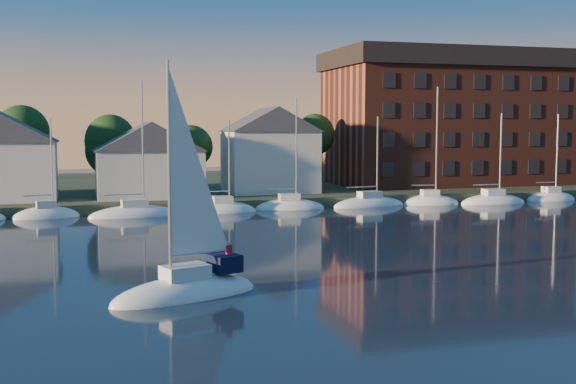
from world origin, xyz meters
name	(u,v)px	position (x,y,z in m)	size (l,w,h in m)	color
ground	(482,374)	(0.00, 0.00, 0.00)	(260.00, 260.00, 0.00)	black
shoreline_land	(182,190)	(0.00, 75.00, 0.00)	(160.00, 50.00, 2.00)	#2E3720
wooden_dock	(213,209)	(0.00, 52.00, 0.00)	(120.00, 3.00, 1.00)	brown
clubhouse_centre	(149,159)	(-6.00, 57.00, 5.13)	(11.55, 8.40, 8.08)	white
clubhouse_east	(270,149)	(8.00, 59.00, 6.00)	(10.50, 8.40, 9.80)	white
condo_block	(447,117)	(34.00, 64.95, 9.79)	(31.00, 17.00, 17.40)	brown
tree_line	(212,138)	(2.00, 63.00, 7.18)	(93.40, 5.40, 8.90)	#352718
moored_fleet	(218,212)	(0.00, 49.00, 0.10)	(87.50, 2.40, 12.05)	white
hero_sailboat	(188,286)	(-8.19, 14.25, 0.55)	(8.57, 5.23, 12.93)	white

